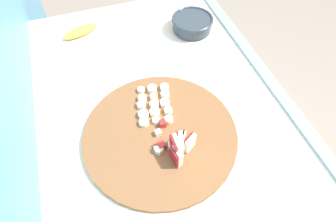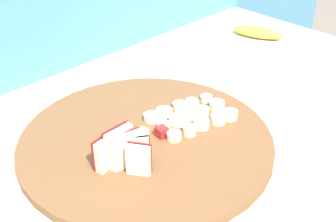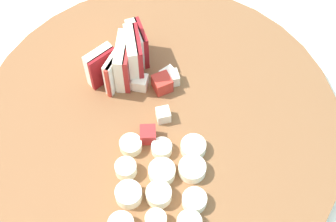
{
  "view_description": "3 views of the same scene",
  "coord_description": "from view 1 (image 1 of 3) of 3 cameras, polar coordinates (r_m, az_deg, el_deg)",
  "views": [
    {
      "loc": [
        -0.36,
        0.15,
        1.54
      ],
      "look_at": [
        0.08,
        0.0,
        0.92
      ],
      "focal_mm": 30.16,
      "sensor_mm": 36.0,
      "label": 1
    },
    {
      "loc": [
        -0.37,
        -0.42,
        1.33
      ],
      "look_at": [
        0.08,
        0.04,
        0.93
      ],
      "focal_mm": 48.44,
      "sensor_mm": 36.0,
      "label": 2
    },
    {
      "loc": [
        0.33,
        0.01,
        1.39
      ],
      "look_at": [
        0.03,
        0.06,
        0.89
      ],
      "focal_mm": 54.1,
      "sensor_mm": 36.0,
      "label": 3
    }
  ],
  "objects": [
    {
      "name": "banana_slice_rows",
      "position": [
        0.82,
        -2.71,
        1.42
      ],
      "size": [
        0.15,
        0.12,
        0.02
      ],
      "color": "beige",
      "rests_on": "cutting_board"
    },
    {
      "name": "banana_peel",
      "position": [
        1.12,
        -17.29,
        15.12
      ],
      "size": [
        0.09,
        0.14,
        0.03
      ],
      "primitive_type": "ellipsoid",
      "rotation": [
        0.0,
        0.0,
        5.05
      ],
      "color": "gold",
      "rests_on": "tiled_countertop"
    },
    {
      "name": "cutting_board",
      "position": [
        0.78,
        -1.63,
        -4.79
      ],
      "size": [
        0.42,
        0.42,
        0.01
      ],
      "primitive_type": "cylinder",
      "color": "brown",
      "rests_on": "tiled_countertop"
    },
    {
      "name": "apple_dice_pile",
      "position": [
        0.75,
        -1.02,
        -6.21
      ],
      "size": [
        0.1,
        0.06,
        0.02
      ],
      "color": "#B22D23",
      "rests_on": "cutting_board"
    },
    {
      "name": "apple_wedge_fan",
      "position": [
        0.72,
        2.41,
        -7.32
      ],
      "size": [
        0.08,
        0.08,
        0.06
      ],
      "color": "maroon",
      "rests_on": "cutting_board"
    },
    {
      "name": "ceramic_bowl",
      "position": [
        1.08,
        4.93,
        17.31
      ],
      "size": [
        0.15,
        0.15,
        0.05
      ],
      "color": "#2D3842",
      "rests_on": "tiled_countertop"
    },
    {
      "name": "tiled_countertop",
      "position": [
        1.17,
        1.65,
        -17.24
      ],
      "size": [
        1.38,
        0.74,
        0.89
      ],
      "color": "silver",
      "rests_on": "ground"
    },
    {
      "name": "tile_backsplash",
      "position": [
        0.95,
        -21.96,
        -17.95
      ],
      "size": [
        2.4,
        0.04,
        1.4
      ],
      "primitive_type": "cube",
      "color": "#4C8EB2",
      "rests_on": "ground"
    }
  ]
}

